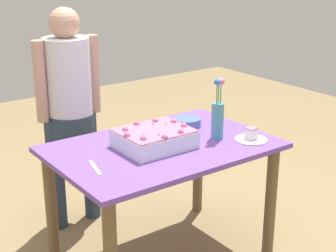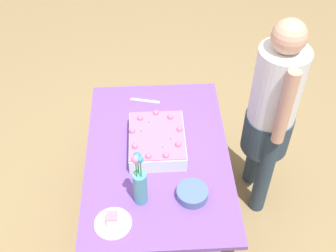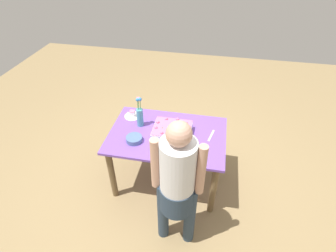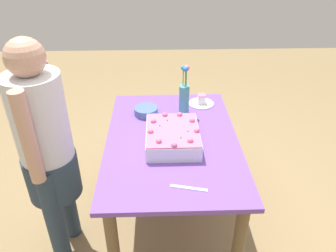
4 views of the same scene
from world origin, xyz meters
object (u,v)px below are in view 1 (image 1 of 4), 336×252
at_px(cake_knife, 95,168).
at_px(person_standing, 70,105).
at_px(sheet_cake, 155,138).
at_px(serving_plate_with_slice, 251,137).
at_px(flower_vase, 218,116).
at_px(fruit_bowl, 187,122).

xyz_separation_m(cake_knife, person_standing, (-0.25, -0.79, 0.10)).
xyz_separation_m(sheet_cake, serving_plate_with_slice, (-0.53, 0.24, -0.03)).
relative_size(sheet_cake, cake_knife, 2.03).
relative_size(flower_vase, person_standing, 0.25).
xyz_separation_m(flower_vase, person_standing, (0.56, -0.83, -0.04)).
bearing_deg(fruit_bowl, serving_plate_with_slice, 109.28).
relative_size(sheet_cake, flower_vase, 1.09).
bearing_deg(person_standing, cake_knife, -17.26).
bearing_deg(cake_knife, person_standing, 176.20).
relative_size(serving_plate_with_slice, flower_vase, 0.52).
xyz_separation_m(sheet_cake, person_standing, (0.17, -0.73, 0.05)).
relative_size(flower_vase, fruit_bowl, 2.15).
relative_size(cake_knife, fruit_bowl, 1.16).
xyz_separation_m(serving_plate_with_slice, flower_vase, (0.14, -0.15, 0.12)).
height_order(flower_vase, person_standing, person_standing).
distance_m(serving_plate_with_slice, person_standing, 1.20).
bearing_deg(cake_knife, fruit_bowl, 120.43).
bearing_deg(person_standing, flower_vase, 34.19).
height_order(sheet_cake, person_standing, person_standing).
distance_m(sheet_cake, flower_vase, 0.41).
height_order(cake_knife, person_standing, person_standing).
height_order(flower_vase, fruit_bowl, flower_vase).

